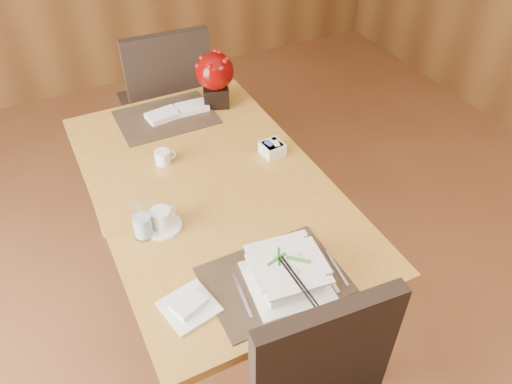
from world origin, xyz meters
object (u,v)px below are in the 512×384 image
coffee_cup (162,220)px  berry_decor (215,76)px  soup_setting (287,274)px  creamer_jug (163,157)px  dining_table (212,202)px  bread_plate (189,307)px  sugar_caddy (272,149)px  far_chair (167,100)px  water_glass (141,219)px

coffee_cup → berry_decor: bearing=53.8°
soup_setting → creamer_jug: bearing=107.9°
dining_table → creamer_jug: creamer_jug is taller
soup_setting → bread_plate: bearing=177.4°
dining_table → soup_setting: (0.03, -0.58, 0.15)m
soup_setting → berry_decor: (0.24, 1.14, 0.10)m
coffee_cup → sugar_caddy: 0.61m
dining_table → far_chair: 1.00m
dining_table → water_glass: 0.40m
soup_setting → bread_plate: size_ratio=1.81×
water_glass → berry_decor: (0.59, 0.72, 0.07)m
bread_plate → far_chair: (0.43, 1.52, -0.18)m
bread_plate → soup_setting: bearing=-9.4°
bread_plate → far_chair: far_chair is taller
creamer_jug → berry_decor: bearing=46.6°
coffee_cup → water_glass: bearing=-170.4°
dining_table → bread_plate: (-0.29, -0.53, 0.10)m
dining_table → berry_decor: (0.27, 0.56, 0.25)m
sugar_caddy → soup_setting: bearing=-114.1°
soup_setting → far_chair: far_chair is taller
dining_table → soup_setting: size_ratio=5.30×
soup_setting → water_glass: 0.55m
creamer_jug → berry_decor: 0.53m
coffee_cup → water_glass: size_ratio=0.86×
dining_table → coffee_cup: coffee_cup is taller
sugar_caddy → berry_decor: 0.51m
water_glass → sugar_caddy: 0.68m
water_glass → creamer_jug: bearing=62.5°
berry_decor → bread_plate: (-0.56, -1.09, -0.15)m
soup_setting → water_glass: (-0.35, 0.42, 0.03)m
sugar_caddy → berry_decor: (-0.05, 0.49, 0.13)m
water_glass → berry_decor: size_ratio=0.62×
coffee_cup → far_chair: bearing=71.3°
water_glass → sugar_caddy: bearing=19.5°
water_glass → creamer_jug: water_glass is taller
soup_setting → coffee_cup: (-0.28, 0.43, -0.02)m
water_glass → creamer_jug: (0.20, 0.38, -0.05)m
soup_setting → far_chair: bearing=93.1°
coffee_cup → berry_decor: (0.52, 0.71, 0.12)m
bread_plate → berry_decor: bearing=62.9°
water_glass → bread_plate: bearing=-85.1°
sugar_caddy → far_chair: far_chair is taller
far_chair → sugar_caddy: bearing=104.6°
dining_table → far_chair: far_chair is taller
coffee_cup → bread_plate: bearing=-96.0°
dining_table → bread_plate: bearing=-118.8°
coffee_cup → berry_decor: 0.88m
dining_table → sugar_caddy: sugar_caddy is taller
creamer_jug → far_chair: far_chair is taller
berry_decor → far_chair: same height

